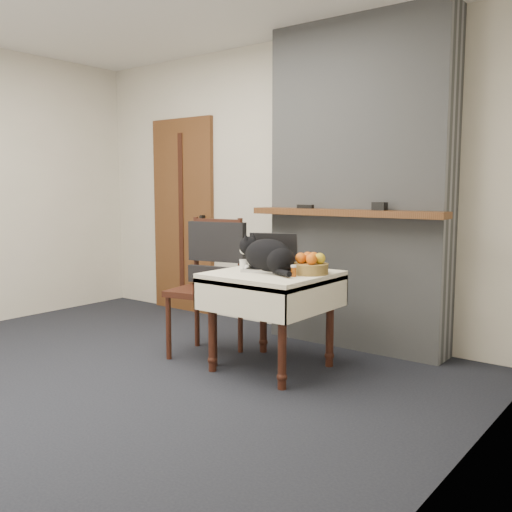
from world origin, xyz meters
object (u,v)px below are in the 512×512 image
Objects in this scene: cat at (269,256)px; chair at (212,267)px; door at (183,216)px; cream_jar at (244,264)px; side_table at (272,288)px; laptop at (271,261)px; fruit_basket at (310,265)px; pill_bottle at (294,271)px.

chair is (-0.61, 0.08, -0.14)m from cat.
door is 27.48× the size of cream_jar.
chair is at bearing 174.99° from side_table.
laptop is (-0.08, 0.09, 0.18)m from side_table.
side_table is 0.22m from laptop.
laptop is 6.07× the size of cream_jar.
laptop is 1.70× the size of fruit_basket.
laptop is 5.58× the size of pill_bottle.
fruit_basket reaches higher than side_table.
laptop is (1.84, -0.96, -0.23)m from door.
laptop reaches higher than pill_bottle.
door is at bearing 155.44° from cat.
door is 2.00m from cream_jar.
fruit_basket is at bearing 85.21° from pill_bottle.
laptop is 0.55m from chair.
door is 2.45m from pill_bottle.
side_table is 0.74× the size of chair.
door is 3.65× the size of cat.
laptop is at bearing 151.13° from pill_bottle.
laptop is 0.42× the size of chair.
cream_jar is 0.07× the size of chair.
fruit_basket is at bearing 13.02° from cream_jar.
pill_bottle reaches higher than cream_jar.
side_table is at bearing -72.76° from laptop.
chair reaches higher than laptop.
fruit_basket reaches higher than cream_jar.
fruit_basket reaches higher than pill_bottle.
fruit_basket is at bearing 30.45° from cat.
chair is at bearing -177.02° from fruit_basket.
laptop reaches higher than fruit_basket.
laptop is at bearing 129.86° from side_table.
door reaches higher than cat.
pill_bottle is 0.87m from chair.
door is 2.38m from fruit_basket.
cat is 0.25m from cream_jar.
door is 1.89× the size of chair.
cat reaches higher than cream_jar.
chair is (-0.85, 0.13, -0.07)m from pill_bottle.
chair is at bearing -37.54° from door.
door is 2.20m from cat.
side_table is at bearing -158.37° from fruit_basket.
cat is 0.63m from chair.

